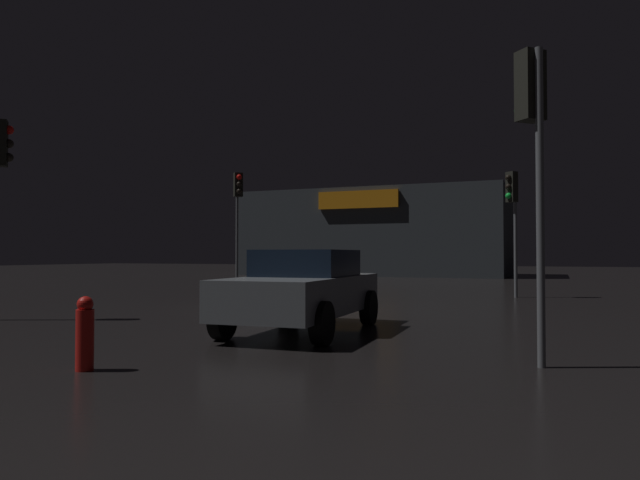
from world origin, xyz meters
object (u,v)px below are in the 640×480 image
Objects in this scene: traffic_signal_cross_left at (532,122)px; traffic_signal_cross_right at (512,203)px; traffic_signal_main at (238,200)px; car_near at (303,289)px; store_building at (377,234)px; fire_hydrant at (85,334)px.

traffic_signal_cross_right reaches higher than traffic_signal_cross_left.
traffic_signal_main is 11.81m from car_near.
car_near is at bearing -75.92° from store_building.
fire_hydrant is (-1.02, -4.41, -0.34)m from car_near.
store_building is 34.77m from fire_hydrant.
store_building is 4.34× the size of traffic_signal_cross_left.
car_near is (-4.14, 1.95, -2.40)m from traffic_signal_cross_left.
car_near is at bearing -53.51° from traffic_signal_main.
store_building is 3.93× the size of traffic_signal_main.
store_building is at bearing 118.61° from traffic_signal_cross_right.
traffic_signal_main is 15.14m from fire_hydrant.
traffic_signal_cross_right is at bearing 73.68° from car_near.
traffic_signal_cross_right is (9.88, 1.20, -0.35)m from traffic_signal_main.
store_building is at bearing 110.12° from traffic_signal_cross_left.
traffic_signal_cross_left is 4.46× the size of fire_hydrant.
store_building is 20.46m from traffic_signal_main.
car_near is (7.45, -29.68, -2.13)m from store_building.
traffic_signal_main reaches higher than car_near.
store_building reaches higher than car_near.
traffic_signal_cross_right is 0.95× the size of car_near.
traffic_signal_cross_left is 12.42m from traffic_signal_cross_right.
fire_hydrant is at bearing -103.08° from car_near.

